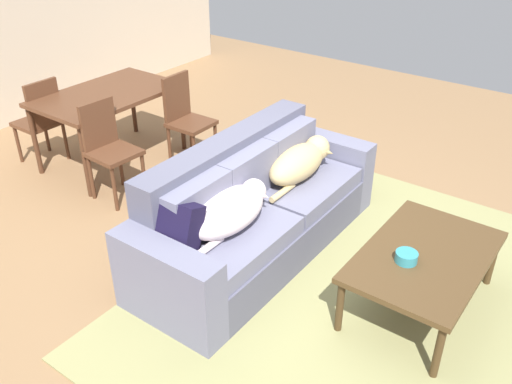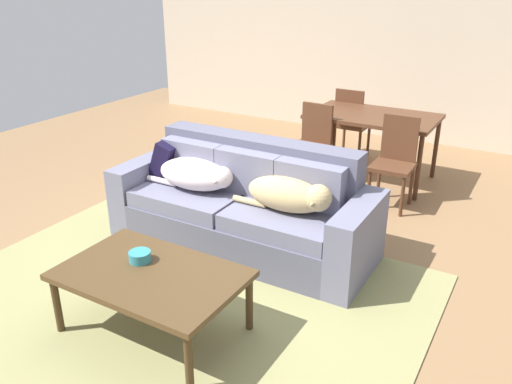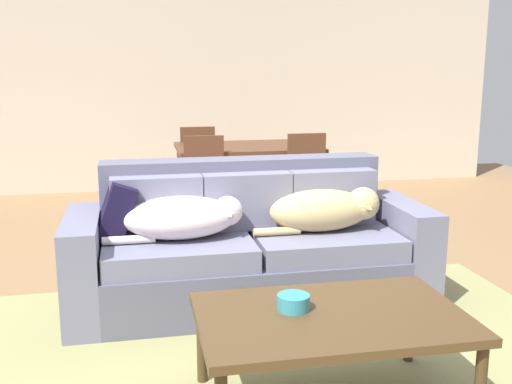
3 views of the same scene
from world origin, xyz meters
name	(u,v)px [view 3 (image 3 of 3)]	position (x,y,z in m)	size (l,w,h in m)	color
ground_plane	(250,304)	(0.00, 0.00, 0.00)	(10.00, 10.00, 0.00)	olive
back_partition	(189,81)	(0.00, 4.00, 1.35)	(8.00, 0.12, 2.70)	beige
area_rug	(283,366)	(0.01, -0.86, 0.01)	(3.51, 2.62, 0.01)	#92905A
couch	(249,249)	(0.01, 0.07, 0.36)	(2.30, 0.87, 0.92)	#57586B
dog_on_left_cushion	(184,217)	(-0.42, -0.02, 0.61)	(0.86, 0.40, 0.26)	silver
dog_on_right_cushion	(327,210)	(0.50, -0.03, 0.62)	(0.84, 0.32, 0.28)	tan
throw_pillow_by_left_arm	(116,210)	(-0.83, 0.12, 0.64)	(0.16, 0.36, 0.36)	black
coffee_table	(331,323)	(0.12, -1.27, 0.41)	(1.18, 0.76, 0.45)	#4E371E
bowl_on_coffee_table	(293,302)	(-0.03, -1.19, 0.49)	(0.15, 0.15, 0.07)	teal
dining_table	(248,152)	(0.40, 2.21, 0.69)	(1.40, 0.88, 0.75)	#55321F
dining_chair_near_left	(205,181)	(-0.09, 1.65, 0.51)	(0.42, 0.42, 0.91)	#55321F
dining_chair_near_right	(310,180)	(0.86, 1.58, 0.51)	(0.41, 0.41, 0.92)	#55321F
dining_chair_far_left	(197,164)	(-0.05, 2.73, 0.50)	(0.40, 0.40, 0.91)	#55321F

